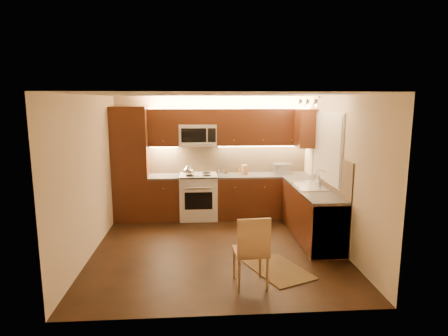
{
  "coord_description": "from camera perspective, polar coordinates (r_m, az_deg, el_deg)",
  "views": [
    {
      "loc": [
        -0.3,
        -5.9,
        2.4
      ],
      "look_at": [
        0.15,
        0.55,
        1.25
      ],
      "focal_mm": 30.17,
      "sensor_mm": 36.0,
      "label": 1
    }
  ],
  "objects": [
    {
      "name": "backsplash_back",
      "position": [
        8.01,
        0.7,
        1.47
      ],
      "size": [
        3.3,
        0.02,
        0.6
      ],
      "primitive_type": "cube",
      "color": "tan",
      "rests_on": "wall_back"
    },
    {
      "name": "soap_bottle",
      "position": [
        7.25,
        14.09,
        -1.43
      ],
      "size": [
        0.11,
        0.11,
        0.18
      ],
      "primitive_type": "imported",
      "rotation": [
        0.0,
        0.0,
        0.4
      ],
      "color": "silver",
      "rests_on": "counter_right"
    },
    {
      "name": "dishwasher",
      "position": [
        6.27,
        15.01,
        -8.59
      ],
      "size": [
        0.58,
        0.6,
        0.84
      ],
      "primitive_type": "cube",
      "color": "silver",
      "rests_on": "floor"
    },
    {
      "name": "floor",
      "position": [
        6.38,
        -1.02,
        -12.02
      ],
      "size": [
        4.0,
        4.0,
        0.01
      ],
      "primitive_type": "cube",
      "color": "black",
      "rests_on": "ground"
    },
    {
      "name": "wall_right",
      "position": [
        6.44,
        17.01,
        -0.65
      ],
      "size": [
        0.01,
        4.0,
        2.5
      ],
      "primitive_type": "cube",
      "color": "beige",
      "rests_on": "ground"
    },
    {
      "name": "base_cab_back_right",
      "position": [
        7.97,
        5.83,
        -4.28
      ],
      "size": [
        1.92,
        0.6,
        0.86
      ],
      "primitive_type": "cube",
      "color": "#42200E",
      "rests_on": "floor"
    },
    {
      "name": "upper_cab_bridge",
      "position": [
        7.74,
        -4.03,
        7.8
      ],
      "size": [
        0.76,
        0.35,
        0.31
      ],
      "primitive_type": "cube",
      "color": "#42200E",
      "rests_on": "wall_back"
    },
    {
      "name": "base_cab_right",
      "position": [
        6.9,
        13.13,
        -6.78
      ],
      "size": [
        0.6,
        2.0,
        0.86
      ],
      "primitive_type": "cube",
      "color": "#42200E",
      "rests_on": "floor"
    },
    {
      "name": "counter_back_right",
      "position": [
        7.87,
        5.89,
        -1.11
      ],
      "size": [
        1.92,
        0.6,
        0.04
      ],
      "primitive_type": "cube",
      "color": "#373532",
      "rests_on": "base_cab_back_right"
    },
    {
      "name": "window_frame",
      "position": [
        6.9,
        15.42,
        3.05
      ],
      "size": [
        0.03,
        1.44,
        1.24
      ],
      "primitive_type": "cube",
      "color": "silver",
      "rests_on": "wall_right"
    },
    {
      "name": "upper_cab_back_left",
      "position": [
        7.78,
        -9.13,
        6.08
      ],
      "size": [
        0.62,
        0.35,
        0.75
      ],
      "primitive_type": "cube",
      "color": "#42200E",
      "rests_on": "wall_back"
    },
    {
      "name": "track_light_bar",
      "position": [
        6.57,
        12.57,
        10.36
      ],
      "size": [
        0.04,
        1.2,
        0.03
      ],
      "primitive_type": "cube",
      "color": "silver",
      "rests_on": "ceiling"
    },
    {
      "name": "spice_jar_a",
      "position": [
        7.98,
        -0.77,
        -0.44
      ],
      "size": [
        0.04,
        0.04,
        0.09
      ],
      "primitive_type": "cylinder",
      "rotation": [
        0.0,
        0.0,
        0.03
      ],
      "color": "silver",
      "rests_on": "counter_back_right"
    },
    {
      "name": "sink",
      "position": [
        6.91,
        12.94,
        -2.09
      ],
      "size": [
        0.52,
        0.86,
        0.15
      ],
      "primitive_type": null,
      "color": "silver",
      "rests_on": "counter_right"
    },
    {
      "name": "wall_back",
      "position": [
        7.99,
        -1.8,
        1.8
      ],
      "size": [
        4.0,
        0.01,
        2.5
      ],
      "primitive_type": "cube",
      "color": "beige",
      "rests_on": "ground"
    },
    {
      "name": "window_blinds",
      "position": [
        6.89,
        15.26,
        3.05
      ],
      "size": [
        0.02,
        1.36,
        1.16
      ],
      "primitive_type": "cube",
      "color": "silver",
      "rests_on": "wall_right"
    },
    {
      "name": "knife_block",
      "position": [
        7.82,
        3.15,
        -0.25
      ],
      "size": [
        0.13,
        0.17,
        0.2
      ],
      "primitive_type": "cube",
      "rotation": [
        0.0,
        0.0,
        0.3
      ],
      "color": "#AC764D",
      "rests_on": "counter_back_right"
    },
    {
      "name": "pantry",
      "position": [
        7.82,
        -13.88,
        0.59
      ],
      "size": [
        0.7,
        0.6,
        2.3
      ],
      "primitive_type": "cube",
      "color": "#42200E",
      "rests_on": "floor"
    },
    {
      "name": "dining_chair",
      "position": [
        5.05,
        4.03,
        -12.25
      ],
      "size": [
        0.46,
        0.46,
        0.97
      ],
      "primitive_type": null,
      "rotation": [
        0.0,
        0.0,
        0.08
      ],
      "color": "#AC764D",
      "rests_on": "floor"
    },
    {
      "name": "upper_cab_back_right",
      "position": [
        7.86,
        5.86,
        6.2
      ],
      "size": [
        1.92,
        0.35,
        0.75
      ],
      "primitive_type": "cube",
      "color": "#42200E",
      "rests_on": "wall_back"
    },
    {
      "name": "backsplash_right",
      "position": [
        6.82,
        15.71,
        -0.44
      ],
      "size": [
        0.02,
        2.0,
        0.6
      ],
      "primitive_type": "cube",
      "color": "tan",
      "rests_on": "wall_right"
    },
    {
      "name": "faucet",
      "position": [
        6.95,
        14.39,
        -1.45
      ],
      "size": [
        0.2,
        0.04,
        0.3
      ],
      "primitive_type": null,
      "color": "silver",
      "rests_on": "counter_right"
    },
    {
      "name": "stove",
      "position": [
        7.82,
        -3.88,
        -4.3
      ],
      "size": [
        0.76,
        0.65,
        0.92
      ],
      "primitive_type": null,
      "color": "silver",
      "rests_on": "floor"
    },
    {
      "name": "kettle",
      "position": [
        7.58,
        -5.45,
        -0.26
      ],
      "size": [
        0.22,
        0.22,
        0.25
      ],
      "primitive_type": null,
      "rotation": [
        0.0,
        0.0,
        -0.03
      ],
      "color": "silver",
      "rests_on": "stove"
    },
    {
      "name": "spice_jar_c",
      "position": [
        7.88,
        0.05,
        -0.52
      ],
      "size": [
        0.05,
        0.05,
        0.1
      ],
      "primitive_type": "cylinder",
      "rotation": [
        0.0,
        0.0,
        -0.04
      ],
      "color": "silver",
      "rests_on": "counter_back_right"
    },
    {
      "name": "rug",
      "position": [
        5.66,
        8.27,
        -15.02
      ],
      "size": [
        0.98,
        1.15,
        0.01
      ],
      "primitive_type": "cube",
      "rotation": [
        0.0,
        0.0,
        0.4
      ],
      "color": "black",
      "rests_on": "floor"
    },
    {
      "name": "spice_jar_b",
      "position": [
        7.9,
        0.39,
        -0.53
      ],
      "size": [
        0.05,
        0.05,
        0.09
      ],
      "primitive_type": "cylinder",
      "rotation": [
        0.0,
        0.0,
        -0.1
      ],
      "color": "brown",
      "rests_on": "counter_back_right"
    },
    {
      "name": "upper_cab_right_corner",
      "position": [
        7.63,
        12.26,
        5.9
      ],
      "size": [
        0.35,
        0.5,
        0.75
      ],
      "primitive_type": "cube",
      "color": "#42200E",
      "rests_on": "wall_right"
    },
    {
      "name": "ceiling",
      "position": [
        5.91,
        -1.1,
        11.04
      ],
      "size": [
        4.0,
        4.0,
        0.01
      ],
      "primitive_type": "cube",
      "color": "beige",
      "rests_on": "ground"
    },
    {
      "name": "spice_jar_d",
      "position": [
        8.03,
        2.26,
        -0.37
      ],
      "size": [
        0.04,
        0.04,
        0.09
      ],
      "primitive_type": "cylinder",
      "rotation": [
        0.0,
        0.0,
        0.0
      ],
      "color": "#9A652E",
      "rests_on": "counter_back_right"
    },
    {
      "name": "microwave",
      "position": [
        7.74,
        -3.99,
        5.02
      ],
      "size": [
        0.76,
        0.38,
        0.44
      ],
      "primitive_type": null,
      "color": "silver",
      "rests_on": "wall_back"
    },
    {
      "name": "wall_left",
      "position": [
        6.25,
        -19.69,
        -1.12
      ],
      "size": [
        0.01,
        4.0,
        2.5
      ],
      "primitive_type": "cube",
      "color": "beige",
      "rests_on": "ground"
    },
    {
      "name": "counter_back_left",
      "position": [
        7.79,
        -9.0,
        -1.3
      ],
      "size": [
        0.62,
        0.6,
        0.04
      ],
      "primitive_type": "cube",
      "color": "#373532",
      "rests_on": "base_cab_back_left"
    },
    {
      "name": "counter_right",
      "position": [
        6.79,
        13.28,
        -3.14
      ],
      "size": [
        0.6,
        2.0,
        0.04
      ],
      "primitive_type": "cube",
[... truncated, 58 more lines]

